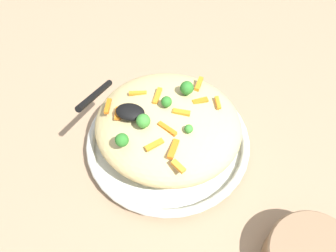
% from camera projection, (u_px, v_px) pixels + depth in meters
% --- Properties ---
extents(ground_plane, '(2.40, 2.40, 0.00)m').
position_uv_depth(ground_plane, '(168.00, 146.00, 0.72)').
color(ground_plane, '#9E7F60').
extents(serving_bowl, '(0.35, 0.35, 0.04)m').
position_uv_depth(serving_bowl, '(168.00, 141.00, 0.71)').
color(serving_bowl, silver).
rests_on(serving_bowl, ground_plane).
extents(pasta_mound, '(0.30, 0.28, 0.10)m').
position_uv_depth(pasta_mound, '(168.00, 125.00, 0.66)').
color(pasta_mound, '#D1BA7A').
rests_on(pasta_mound, serving_bowl).
extents(carrot_piece_0, '(0.03, 0.01, 0.01)m').
position_uv_depth(carrot_piece_0, '(182.00, 111.00, 0.61)').
color(carrot_piece_0, orange).
rests_on(carrot_piece_0, pasta_mound).
extents(carrot_piece_1, '(0.04, 0.02, 0.01)m').
position_uv_depth(carrot_piece_1, '(167.00, 129.00, 0.59)').
color(carrot_piece_1, orange).
rests_on(carrot_piece_1, pasta_mound).
extents(carrot_piece_2, '(0.03, 0.03, 0.01)m').
position_uv_depth(carrot_piece_2, '(154.00, 145.00, 0.58)').
color(carrot_piece_2, orange).
rests_on(carrot_piece_2, pasta_mound).
extents(carrot_piece_3, '(0.01, 0.04, 0.01)m').
position_uv_depth(carrot_piece_3, '(173.00, 149.00, 0.57)').
color(carrot_piece_3, orange).
rests_on(carrot_piece_3, pasta_mound).
extents(carrot_piece_4, '(0.03, 0.03, 0.01)m').
position_uv_depth(carrot_piece_4, '(200.00, 101.00, 0.64)').
color(carrot_piece_4, orange).
rests_on(carrot_piece_4, pasta_mound).
extents(carrot_piece_5, '(0.01, 0.04, 0.01)m').
position_uv_depth(carrot_piece_5, '(199.00, 84.00, 0.66)').
color(carrot_piece_5, orange).
rests_on(carrot_piece_5, pasta_mound).
extents(carrot_piece_6, '(0.03, 0.02, 0.01)m').
position_uv_depth(carrot_piece_6, '(178.00, 166.00, 0.55)').
color(carrot_piece_6, orange).
rests_on(carrot_piece_6, pasta_mound).
extents(carrot_piece_7, '(0.02, 0.03, 0.01)m').
position_uv_depth(carrot_piece_7, '(218.00, 103.00, 0.63)').
color(carrot_piece_7, orange).
rests_on(carrot_piece_7, pasta_mound).
extents(carrot_piece_8, '(0.01, 0.04, 0.01)m').
position_uv_depth(carrot_piece_8, '(157.00, 96.00, 0.64)').
color(carrot_piece_8, orange).
rests_on(carrot_piece_8, pasta_mound).
extents(carrot_piece_9, '(0.02, 0.03, 0.01)m').
position_uv_depth(carrot_piece_9, '(118.00, 113.00, 0.62)').
color(carrot_piece_9, orange).
rests_on(carrot_piece_9, pasta_mound).
extents(carrot_piece_10, '(0.01, 0.04, 0.01)m').
position_uv_depth(carrot_piece_10, '(108.00, 106.00, 0.63)').
color(carrot_piece_10, orange).
rests_on(carrot_piece_10, pasta_mound).
extents(carrot_piece_11, '(0.04, 0.02, 0.01)m').
position_uv_depth(carrot_piece_11, '(138.00, 93.00, 0.65)').
color(carrot_piece_11, orange).
rests_on(carrot_piece_11, pasta_mound).
extents(broccoli_floret_0, '(0.02, 0.02, 0.03)m').
position_uv_depth(broccoli_floret_0, '(166.00, 102.00, 0.61)').
color(broccoli_floret_0, '#296820').
rests_on(broccoli_floret_0, pasta_mound).
extents(broccoli_floret_1, '(0.03, 0.03, 0.03)m').
position_uv_depth(broccoli_floret_1, '(143.00, 121.00, 0.59)').
color(broccoli_floret_1, '#377928').
rests_on(broccoli_floret_1, pasta_mound).
extents(broccoli_floret_2, '(0.02, 0.02, 0.02)m').
position_uv_depth(broccoli_floret_2, '(189.00, 129.00, 0.59)').
color(broccoli_floret_2, '#377928').
rests_on(broccoli_floret_2, pasta_mound).
extents(broccoli_floret_3, '(0.03, 0.03, 0.03)m').
position_uv_depth(broccoli_floret_3, '(187.00, 88.00, 0.63)').
color(broccoli_floret_3, '#296820').
rests_on(broccoli_floret_3, pasta_mound).
extents(broccoli_floret_4, '(0.02, 0.02, 0.03)m').
position_uv_depth(broccoli_floret_4, '(122.00, 140.00, 0.57)').
color(broccoli_floret_4, '#296820').
rests_on(broccoli_floret_4, pasta_mound).
extents(serving_spoon, '(0.10, 0.13, 0.08)m').
position_uv_depth(serving_spoon, '(119.00, 106.00, 0.60)').
color(serving_spoon, black).
rests_on(serving_spoon, pasta_mound).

